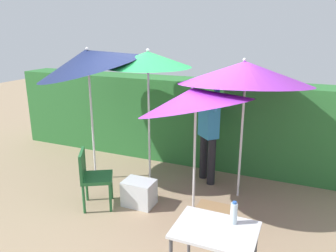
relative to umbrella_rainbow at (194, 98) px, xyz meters
The scene contains 12 objects.
ground_plane 1.79m from the umbrella_rainbow, 164.69° to the left, with size 24.00×24.00×0.00m, color #9E8466.
hedge_row 2.10m from the umbrella_rainbow, 107.76° to the left, with size 8.00×0.70×1.66m, color #2D7033.
umbrella_rainbow is the anchor object (origin of this frame).
umbrella_orange 1.24m from the umbrella_rainbow, 148.62° to the left, with size 1.41×1.41×2.29m.
umbrella_yellow 1.99m from the umbrella_rainbow, behind, with size 1.82×1.77×2.55m.
umbrella_navy 0.91m from the umbrella_rainbow, 51.38° to the left, with size 1.96×1.98×2.25m.
person_vendor 1.26m from the umbrella_rainbow, 94.00° to the left, with size 0.46×0.45×1.88m.
chair_plastic 1.89m from the umbrella_rainbow, 159.76° to the right, with size 0.60×0.60×0.89m.
cooler_box 1.69m from the umbrella_rainbow, 165.34° to the right, with size 0.47×0.34×0.39m, color silver.
crate_cardboard 1.63m from the umbrella_rainbow, 40.71° to the right, with size 0.47×0.28×0.34m, color #9E7A4C.
folding_table 1.93m from the umbrella_rainbow, 63.02° to the right, with size 0.80×0.60×0.74m.
bottle_water 1.77m from the umbrella_rainbow, 55.80° to the right, with size 0.07×0.07×0.24m.
Camera 1 is at (2.00, -4.36, 2.60)m, focal length 35.40 mm.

